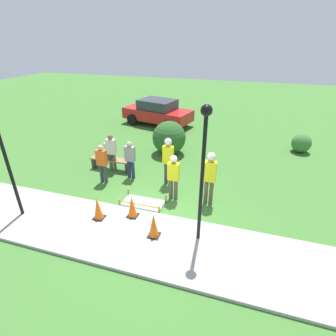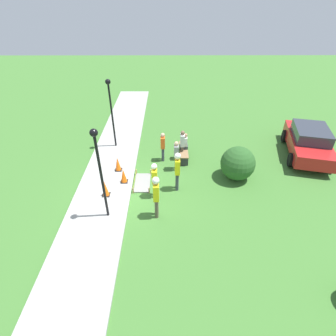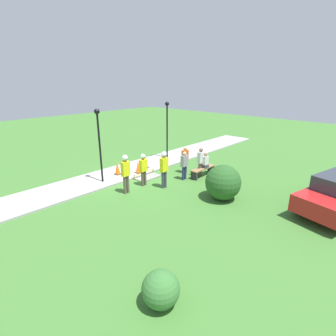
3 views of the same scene
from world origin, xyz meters
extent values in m
plane|color=#3D702D|center=(0.00, 0.00, 0.00)|extent=(60.00, 60.00, 0.00)
cube|color=#9E9E99|center=(0.00, -1.25, 0.05)|extent=(28.00, 2.50, 0.10)
cube|color=gray|center=(-0.69, 0.46, 0.03)|extent=(1.45, 0.72, 0.06)
cube|color=tan|center=(-1.42, 0.10, 0.14)|extent=(0.05, 0.05, 0.29)
cube|color=tan|center=(0.04, 0.10, 0.14)|extent=(0.05, 0.05, 0.29)
cube|color=tan|center=(-1.42, 0.82, 0.14)|extent=(0.05, 0.05, 0.29)
cube|color=tan|center=(0.04, 0.82, 0.14)|extent=(0.05, 0.05, 0.29)
cube|color=yellow|center=(-0.69, 0.10, 0.22)|extent=(1.45, 0.00, 0.04)
cube|color=black|center=(-1.67, -0.82, 0.11)|extent=(0.34, 0.34, 0.02)
cone|color=orange|center=(-1.67, -0.82, 0.48)|extent=(0.29, 0.29, 0.71)
cube|color=black|center=(-0.69, -0.40, 0.11)|extent=(0.34, 0.34, 0.02)
cone|color=orange|center=(-0.69, -0.40, 0.47)|extent=(0.29, 0.29, 0.69)
cube|color=black|center=(0.29, -1.07, 0.11)|extent=(0.34, 0.34, 0.02)
cone|color=orange|center=(0.29, -1.07, 0.50)|extent=(0.29, 0.29, 0.74)
cube|color=#2D2D33|center=(-3.85, 2.54, 0.23)|extent=(0.12, 0.40, 0.45)
cube|color=#2D2D33|center=(-2.23, 2.54, 0.23)|extent=(0.12, 0.40, 0.45)
cube|color=olive|center=(-3.04, 2.54, 0.48)|extent=(1.82, 0.44, 0.06)
cube|color=#383D47|center=(-3.13, 2.54, 0.60)|extent=(0.34, 0.44, 0.18)
cube|color=silver|center=(-3.13, 2.62, 0.94)|extent=(0.36, 0.20, 0.50)
sphere|color=#A37A5B|center=(-3.13, 2.62, 1.30)|extent=(0.21, 0.21, 0.21)
cylinder|color=brown|center=(0.14, 1.10, 0.40)|extent=(0.14, 0.14, 0.79)
cylinder|color=brown|center=(0.32, 1.10, 0.40)|extent=(0.14, 0.14, 0.79)
cube|color=yellow|center=(0.23, 1.10, 1.11)|extent=(0.40, 0.22, 0.63)
sphere|color=brown|center=(0.23, 1.10, 1.53)|extent=(0.22, 0.22, 0.22)
sphere|color=white|center=(0.23, 1.10, 1.59)|extent=(0.25, 0.25, 0.25)
cylinder|color=#383D47|center=(-0.36, 2.10, 0.45)|extent=(0.14, 0.14, 0.89)
cylinder|color=#383D47|center=(-0.18, 2.10, 0.45)|extent=(0.14, 0.14, 0.89)
cube|color=yellow|center=(-0.27, 2.10, 1.24)|extent=(0.40, 0.22, 0.71)
sphere|color=#A37A5B|center=(-0.27, 2.10, 1.72)|extent=(0.24, 0.24, 0.24)
sphere|color=white|center=(-0.27, 2.10, 1.78)|extent=(0.28, 0.28, 0.28)
cylinder|color=brown|center=(1.38, 1.22, 0.45)|extent=(0.14, 0.14, 0.90)
cylinder|color=brown|center=(1.56, 1.22, 0.45)|extent=(0.14, 0.14, 0.90)
cube|color=yellow|center=(1.47, 1.22, 1.26)|extent=(0.40, 0.22, 0.71)
sphere|color=#A37A5B|center=(1.47, 1.22, 1.73)|extent=(0.24, 0.24, 0.24)
sphere|color=white|center=(1.47, 1.22, 1.80)|extent=(0.28, 0.28, 0.28)
cylinder|color=#383D47|center=(-2.86, 1.42, 0.39)|extent=(0.14, 0.14, 0.78)
cylinder|color=#383D47|center=(-2.68, 1.42, 0.39)|extent=(0.14, 0.14, 0.78)
cube|color=#E55B1E|center=(-2.77, 1.42, 1.09)|extent=(0.40, 0.22, 0.62)
sphere|color=tan|center=(-2.77, 1.42, 1.50)|extent=(0.21, 0.21, 0.21)
cylinder|color=brown|center=(-3.00, 2.45, 0.40)|extent=(0.14, 0.14, 0.81)
cylinder|color=brown|center=(-2.82, 2.45, 0.40)|extent=(0.14, 0.14, 0.81)
cube|color=silver|center=(-2.91, 2.45, 1.13)|extent=(0.40, 0.22, 0.64)
sphere|color=brown|center=(-2.91, 2.45, 1.56)|extent=(0.22, 0.22, 0.22)
cylinder|color=navy|center=(-1.97, 2.10, 0.39)|extent=(0.14, 0.14, 0.78)
cylinder|color=navy|center=(-1.79, 2.10, 0.39)|extent=(0.14, 0.14, 0.78)
cube|color=gray|center=(-1.88, 2.10, 1.09)|extent=(0.40, 0.22, 0.62)
sphere|color=tan|center=(-1.88, 2.10, 1.50)|extent=(0.21, 0.21, 0.21)
cylinder|color=black|center=(1.53, -0.75, 1.90)|extent=(0.10, 0.10, 3.60)
sphere|color=black|center=(1.53, -0.75, 3.80)|extent=(0.28, 0.28, 0.28)
cylinder|color=black|center=(-4.19, -1.35, 1.90)|extent=(0.10, 0.10, 3.59)
sphere|color=black|center=(-4.19, -1.35, 3.79)|extent=(0.28, 0.28, 0.28)
cylinder|color=black|center=(-2.16, 8.08, 0.36)|extent=(0.75, 0.40, 0.72)
cylinder|color=black|center=(-4.83, 8.72, 0.36)|extent=(0.75, 0.40, 0.72)
sphere|color=#387033|center=(5.16, 7.18, 0.47)|extent=(0.94, 0.94, 0.94)
sphere|color=#285623|center=(-1.14, 5.01, 0.82)|extent=(1.64, 1.64, 1.64)
camera|label=1|loc=(2.45, -6.58, 5.30)|focal=28.00mm
camera|label=2|loc=(9.23, 1.64, 7.67)|focal=28.00mm
camera|label=3|loc=(8.75, 10.75, 5.26)|focal=28.00mm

